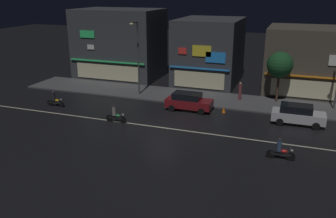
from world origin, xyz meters
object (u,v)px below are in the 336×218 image
at_px(pedestrian_on_sidewalk, 240,92).
at_px(parked_car_near_kerb, 298,114).
at_px(parked_car_trailing, 189,101).
at_px(motorcycle_lead, 115,115).
at_px(motorcycle_opposite_lane, 280,151).
at_px(traffic_cone, 224,110).
at_px(streetlamp_west, 137,53).
at_px(motorcycle_following, 55,100).

xyz_separation_m(pedestrian_on_sidewalk, parked_car_near_kerb, (5.62, -4.91, -0.12)).
xyz_separation_m(parked_car_trailing, motorcycle_lead, (-4.97, -5.20, -0.24)).
xyz_separation_m(motorcycle_opposite_lane, traffic_cone, (-5.45, 8.16, -0.36)).
distance_m(streetlamp_west, parked_car_near_kerb, 16.83).
bearing_deg(parked_car_near_kerb, motorcycle_opposite_lane, 82.52).
bearing_deg(motorcycle_following, motorcycle_opposite_lane, -3.43).
bearing_deg(parked_car_trailing, traffic_cone, -172.63).
bearing_deg(parked_car_trailing, pedestrian_on_sidewalk, -131.93).
distance_m(pedestrian_on_sidewalk, traffic_cone, 4.24).
relative_size(streetlamp_west, parked_car_trailing, 1.78).
xyz_separation_m(parked_car_near_kerb, motorcycle_opposite_lane, (-0.97, -7.36, -0.24)).
bearing_deg(motorcycle_lead, parked_car_trailing, -139.84).
bearing_deg(motorcycle_following, pedestrian_on_sidewalk, 33.62).
relative_size(pedestrian_on_sidewalk, parked_car_near_kerb, 0.42).
relative_size(parked_car_near_kerb, parked_car_trailing, 1.00).
bearing_deg(pedestrian_on_sidewalk, parked_car_trailing, -127.87).
xyz_separation_m(streetlamp_west, motorcycle_following, (-6.13, -6.08, -3.98)).
bearing_deg(motorcycle_following, traffic_cone, 21.64).
bearing_deg(motorcycle_opposite_lane, motorcycle_lead, -8.10).
bearing_deg(parked_car_trailing, motorcycle_opposite_lane, 138.41).
bearing_deg(parked_car_near_kerb, parked_car_trailing, -2.25).
relative_size(streetlamp_west, motorcycle_lead, 4.02).
xyz_separation_m(motorcycle_lead, traffic_cone, (8.23, 5.63, -0.36)).
bearing_deg(motorcycle_following, streetlamp_west, 53.13).
xyz_separation_m(motorcycle_lead, motorcycle_following, (-7.57, 1.89, 0.00)).
xyz_separation_m(motorcycle_following, motorcycle_opposite_lane, (21.26, -4.43, 0.00)).
bearing_deg(streetlamp_west, traffic_cone, -13.62).
bearing_deg(parked_car_trailing, parked_car_near_kerb, 177.75).
relative_size(motorcycle_lead, traffic_cone, 3.45).
height_order(motorcycle_lead, traffic_cone, motorcycle_lead).
distance_m(pedestrian_on_sidewalk, parked_car_trailing, 6.09).
bearing_deg(pedestrian_on_sidewalk, motorcycle_lead, -128.81).
distance_m(streetlamp_west, motorcycle_lead, 9.03).
bearing_deg(parked_car_near_kerb, pedestrian_on_sidewalk, -41.13).
bearing_deg(pedestrian_on_sidewalk, streetlamp_west, -166.41).
bearing_deg(motorcycle_lead, parked_car_near_kerb, -167.96).
relative_size(parked_car_trailing, motorcycle_lead, 2.26).
distance_m(motorcycle_lead, traffic_cone, 9.98).
relative_size(parked_car_near_kerb, traffic_cone, 7.82).
bearing_deg(motorcycle_opposite_lane, pedestrian_on_sidewalk, -66.82).
height_order(parked_car_trailing, traffic_cone, parked_car_trailing).
height_order(parked_car_trailing, motorcycle_opposite_lane, parked_car_trailing).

